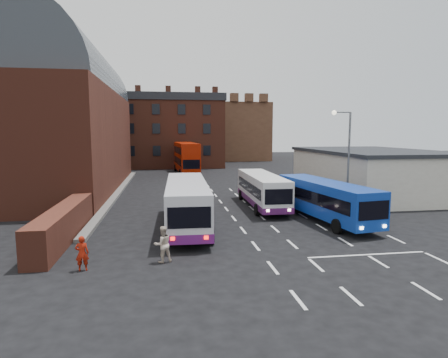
{
  "coord_description": "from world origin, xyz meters",
  "views": [
    {
      "loc": [
        -4.53,
        -19.27,
        5.9
      ],
      "look_at": [
        0.0,
        10.0,
        2.2
      ],
      "focal_mm": 30.0,
      "sensor_mm": 36.0,
      "label": 1
    }
  ],
  "objects": [
    {
      "name": "ground",
      "position": [
        0.0,
        0.0,
        0.0
      ],
      "size": [
        180.0,
        180.0,
        0.0
      ],
      "primitive_type": "plane",
      "color": "black"
    },
    {
      "name": "railway_station",
      "position": [
        -15.5,
        21.0,
        7.64
      ],
      "size": [
        12.0,
        28.0,
        16.0
      ],
      "color": "#602B1E",
      "rests_on": "ground"
    },
    {
      "name": "forecourt_wall",
      "position": [
        -10.2,
        2.0,
        0.9
      ],
      "size": [
        1.2,
        10.0,
        1.8
      ],
      "primitive_type": "cube",
      "color": "#602B1E",
      "rests_on": "ground"
    },
    {
      "name": "cream_building",
      "position": [
        15.0,
        14.0,
        2.16
      ],
      "size": [
        10.4,
        16.4,
        4.25
      ],
      "color": "beige",
      "rests_on": "ground"
    },
    {
      "name": "brick_terrace",
      "position": [
        -6.0,
        46.0,
        5.5
      ],
      "size": [
        22.0,
        10.0,
        11.0
      ],
      "primitive_type": "cube",
      "color": "brown",
      "rests_on": "ground"
    },
    {
      "name": "castle_keep",
      "position": [
        6.0,
        66.0,
        6.0
      ],
      "size": [
        22.0,
        22.0,
        12.0
      ],
      "primitive_type": "cube",
      "color": "brown",
      "rests_on": "ground"
    },
    {
      "name": "bus_white_outbound",
      "position": [
        -3.32,
        3.68,
        1.69
      ],
      "size": [
        2.9,
        10.58,
        2.87
      ],
      "rotation": [
        0.0,
        0.0,
        -0.03
      ],
      "color": "silver",
      "rests_on": "ground"
    },
    {
      "name": "bus_white_inbound",
      "position": [
        2.91,
        9.16,
        1.53
      ],
      "size": [
        2.54,
        9.56,
        2.6
      ],
      "rotation": [
        0.0,
        0.0,
        3.12
      ],
      "color": "white",
      "rests_on": "ground"
    },
    {
      "name": "bus_blue",
      "position": [
        5.93,
        4.04,
        1.56
      ],
      "size": [
        3.54,
        9.88,
        2.64
      ],
      "rotation": [
        0.0,
        0.0,
        3.28
      ],
      "color": "#0E359C",
      "rests_on": "ground"
    },
    {
      "name": "bus_red_double",
      "position": [
        -1.7,
        34.31,
        2.35
      ],
      "size": [
        3.32,
        11.19,
        4.42
      ],
      "rotation": [
        0.0,
        0.0,
        3.2
      ],
      "color": "#9A1400",
      "rests_on": "ground"
    },
    {
      "name": "street_lamp",
      "position": [
        8.34,
        6.18,
        4.5
      ],
      "size": [
        1.52,
        0.33,
        7.45
      ],
      "rotation": [
        0.0,
        0.0,
        0.06
      ],
      "color": "#5B5E61",
      "rests_on": "ground"
    },
    {
      "name": "pedestrian_red",
      "position": [
        -8.17,
        -3.07,
        0.77
      ],
      "size": [
        0.59,
        0.42,
        1.53
      ],
      "primitive_type": "imported",
      "rotation": [
        0.0,
        0.0,
        3.25
      ],
      "color": "#971809",
      "rests_on": "ground"
    },
    {
      "name": "pedestrian_beige",
      "position": [
        -4.76,
        -2.53,
        0.84
      ],
      "size": [
        0.98,
        0.86,
        1.69
      ],
      "primitive_type": "imported",
      "rotation": [
        0.0,
        0.0,
        3.46
      ],
      "color": "beige",
      "rests_on": "ground"
    }
  ]
}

